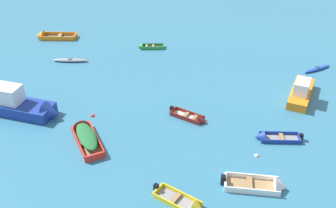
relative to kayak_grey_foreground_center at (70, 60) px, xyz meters
The scene contains 13 objects.
kayak_grey_foreground_center is the anchor object (origin of this frame).
motor_launch_orange_back_row_center 22.23m from the kayak_grey_foreground_center, ahead, with size 2.66×5.69×2.13m.
motor_launch_deep_blue_center 9.39m from the kayak_grey_foreground_center, 90.34° to the right, with size 6.98×2.59×2.66m.
rowboat_maroon_far_left 15.62m from the kayak_grey_foreground_center, 29.12° to the right, with size 3.23×1.89×0.85m.
rowboat_green_far_right 8.07m from the kayak_grey_foreground_center, 35.09° to the left, with size 2.93×1.49×0.83m.
rowboat_yellow_distant_center 22.04m from the kayak_grey_foreground_center, 48.55° to the right, with size 3.50×2.25×1.01m.
kayak_blue_outer_right 24.22m from the kayak_grey_foreground_center, ahead, with size 2.85×2.45×0.31m.
rowboat_red_cluster_inner 12.95m from the kayak_grey_foreground_center, 61.99° to the right, with size 3.81×4.51×1.30m.
rowboat_white_midfield_left 23.70m from the kayak_grey_foreground_center, 36.09° to the right, with size 4.14×1.64×1.26m.
rowboat_orange_back_row_left 7.01m from the kayak_grey_foreground_center, 134.41° to the left, with size 4.71×2.11×1.28m.
rowboat_deep_blue_near_left 21.27m from the kayak_grey_foreground_center, 24.67° to the right, with size 3.53×1.56×0.98m.
mooring_buoy_near_foreground 10.31m from the kayak_grey_foreground_center, 57.09° to the right, with size 0.35×0.35×0.35m, color red.
mooring_buoy_between_boats_left 21.50m from the kayak_grey_foreground_center, 30.68° to the right, with size 0.31×0.31×0.31m, color silver.
Camera 1 is at (5.43, -8.45, 17.75)m, focal length 41.76 mm.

